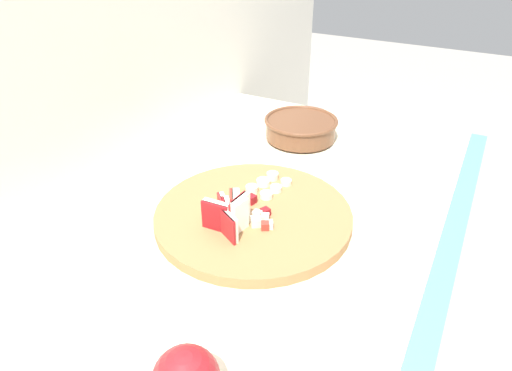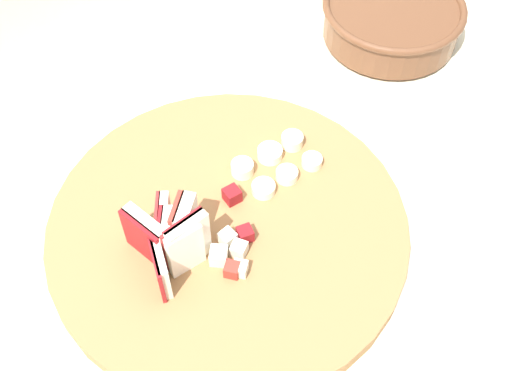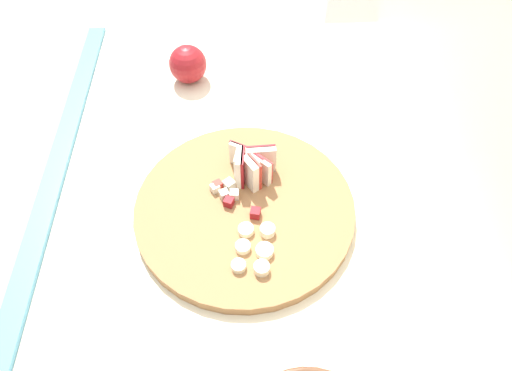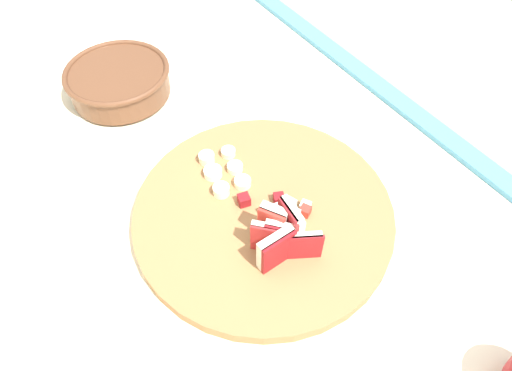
% 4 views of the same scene
% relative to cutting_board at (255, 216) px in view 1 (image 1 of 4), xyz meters
% --- Properties ---
extents(tiled_countertop, '(1.18, 0.74, 0.87)m').
position_rel_cutting_board_xyz_m(tiled_countertop, '(0.01, 0.00, -0.44)').
color(tiled_countertop, beige).
rests_on(tiled_countertop, ground).
extents(tile_backsplash, '(2.40, 0.04, 1.31)m').
position_rel_cutting_board_xyz_m(tile_backsplash, '(0.01, 0.39, -0.22)').
color(tile_backsplash, silver).
rests_on(tile_backsplash, ground).
extents(cutting_board, '(0.38, 0.38, 0.02)m').
position_rel_cutting_board_xyz_m(cutting_board, '(0.00, 0.00, 0.00)').
color(cutting_board, olive).
rests_on(cutting_board, tiled_countertop).
extents(apple_wedge_fan, '(0.09, 0.08, 0.07)m').
position_rel_cutting_board_xyz_m(apple_wedge_fan, '(-0.06, 0.02, 0.04)').
color(apple_wedge_fan, '#A32323').
rests_on(apple_wedge_fan, cutting_board).
extents(apple_dice_pile, '(0.08, 0.09, 0.02)m').
position_rel_cutting_board_xyz_m(apple_dice_pile, '(-0.02, -0.02, 0.02)').
color(apple_dice_pile, beige).
rests_on(apple_dice_pile, cutting_board).
extents(banana_slice_rows, '(0.10, 0.07, 0.01)m').
position_rel_cutting_board_xyz_m(banana_slice_rows, '(0.09, 0.02, 0.02)').
color(banana_slice_rows, '#F4EAC6').
rests_on(banana_slice_rows, cutting_board).
extents(ceramic_bowl, '(0.19, 0.19, 0.06)m').
position_rel_cutting_board_xyz_m(ceramic_bowl, '(0.38, 0.07, 0.02)').
color(ceramic_bowl, brown).
rests_on(ceramic_bowl, tiled_countertop).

